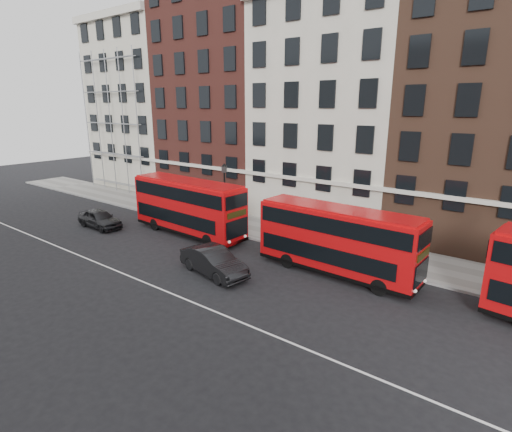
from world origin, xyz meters
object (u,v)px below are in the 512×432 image
Objects in this scene: bus_b at (188,206)px; bus_c at (337,239)px; car_front at (214,261)px; car_rear at (100,219)px.

bus_c is (12.95, -0.00, -0.11)m from bus_b.
bus_b is at bearing 67.42° from car_front.
bus_b reaches higher than car_rear.
bus_b is 1.05× the size of bus_c.
car_rear is (-7.31, -3.33, -1.59)m from bus_b.
bus_b is 8.19m from car_rear.
bus_b is at bearing -178.20° from bus_c.
bus_c reaches higher than car_front.
bus_c is 2.20× the size of car_rear.
bus_b is at bearing -64.58° from car_rear.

